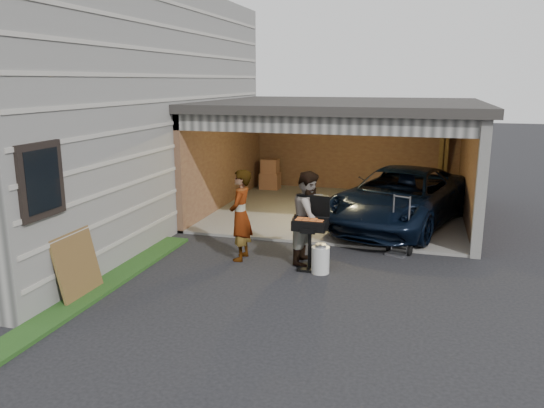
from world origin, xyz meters
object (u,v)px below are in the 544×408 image
(minivan, at_px, (400,200))
(woman, at_px, (241,215))
(propane_tank, at_px, (320,260))
(man, at_px, (309,217))
(hand_truck, at_px, (398,243))
(plywood_panel, at_px, (77,265))
(bbq_grill, at_px, (310,227))

(minivan, xyz_separation_m, woman, (-2.84, -3.19, 0.21))
(minivan, bearing_deg, woman, -114.83)
(woman, bearing_deg, propane_tank, 76.27)
(man, xyz_separation_m, hand_truck, (1.63, 0.94, -0.65))
(propane_tank, distance_m, plywood_panel, 4.14)
(woman, distance_m, bbq_grill, 1.41)
(man, xyz_separation_m, propane_tank, (0.33, -0.52, -0.64))
(propane_tank, bearing_deg, man, 122.26)
(propane_tank, bearing_deg, woman, 168.91)
(woman, bearing_deg, man, 96.10)
(hand_truck, bearing_deg, propane_tank, -110.23)
(woman, distance_m, hand_truck, 3.21)
(hand_truck, bearing_deg, minivan, 114.09)
(bbq_grill, distance_m, propane_tank, 0.63)
(man, height_order, plywood_panel, man)
(minivan, xyz_separation_m, plywood_panel, (-4.74, -5.65, -0.14))
(propane_tank, bearing_deg, bbq_grill, 146.03)
(man, xyz_separation_m, bbq_grill, (0.10, -0.37, -0.08))
(propane_tank, xyz_separation_m, hand_truck, (1.30, 1.46, -0.01))
(man, distance_m, propane_tank, 0.89)
(woman, relative_size, hand_truck, 1.47)
(bbq_grill, relative_size, hand_truck, 1.13)
(minivan, height_order, propane_tank, minivan)
(minivan, xyz_separation_m, propane_tank, (-1.21, -3.50, -0.43))
(woman, distance_m, propane_tank, 1.78)
(propane_tank, bearing_deg, hand_truck, 48.25)
(minivan, xyz_separation_m, hand_truck, (0.09, -2.04, -0.44))
(man, bearing_deg, hand_truck, -55.02)
(woman, relative_size, bbq_grill, 1.30)
(propane_tank, bearing_deg, plywood_panel, -148.72)
(woman, bearing_deg, bbq_grill, 80.61)
(minivan, height_order, bbq_grill, bbq_grill)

